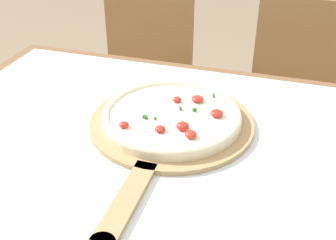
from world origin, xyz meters
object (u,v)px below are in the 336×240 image
pizza_peel (169,127)px  chair_left (145,78)px  pizza (172,116)px  chair_right (295,99)px

pizza_peel → chair_left: bearing=114.5°
pizza → chair_right: bearing=67.6°
pizza_peel → pizza: bearing=88.4°
chair_right → chair_left: bearing=-179.2°
pizza_peel → chair_left: 0.86m
chair_left → pizza: bearing=-69.1°
chair_left → chair_right: 0.63m
pizza_peel → pizza: pizza is taller
pizza → chair_right: chair_right is taller
pizza_peel → chair_left: size_ratio=0.70×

